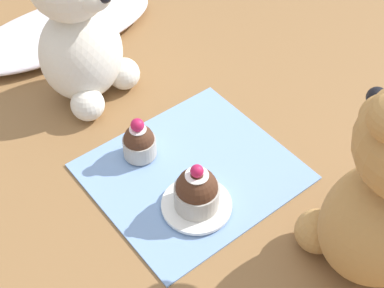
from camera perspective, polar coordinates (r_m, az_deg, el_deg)
name	(u,v)px	position (r m, az deg, el deg)	size (l,w,h in m)	color
ground_plane	(192,172)	(0.72, 0.00, -3.03)	(4.00, 4.00, 0.00)	olive
knitted_placemat	(192,171)	(0.72, 0.00, -2.88)	(0.26, 0.23, 0.01)	#7A9ED1
tulle_cloth	(60,30)	(0.97, -13.88, 11.76)	(0.35, 0.15, 0.04)	silver
teddy_bear_cream	(79,29)	(0.78, -12.00, 11.94)	(0.16, 0.15, 0.25)	silver
cupcake_near_cream_bear	(139,142)	(0.72, -5.66, 0.23)	(0.05, 0.05, 0.06)	#B2ADA3
saucer_plate	(197,205)	(0.68, 0.49, -6.50)	(0.09, 0.09, 0.01)	white
cupcake_near_tan_bear	(197,191)	(0.66, 0.51, -5.02)	(0.06, 0.06, 0.07)	#B2ADA3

